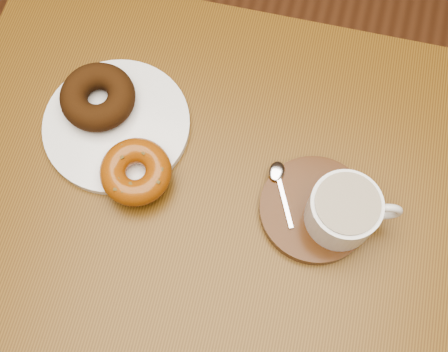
% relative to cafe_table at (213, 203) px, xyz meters
% --- Properties ---
extents(cafe_table, '(0.87, 0.66, 0.79)m').
position_rel_cafe_table_xyz_m(cafe_table, '(0.00, 0.00, 0.00)').
color(cafe_table, brown).
rests_on(cafe_table, ground).
extents(donut_plate, '(0.23, 0.23, 0.01)m').
position_rel_cafe_table_xyz_m(donut_plate, '(-0.17, 0.04, 0.13)').
color(donut_plate, white).
rests_on(donut_plate, cafe_table).
extents(donut_cinnamon, '(0.13, 0.13, 0.04)m').
position_rel_cafe_table_xyz_m(donut_cinnamon, '(-0.20, 0.07, 0.16)').
color(donut_cinnamon, '#351C0A').
rests_on(donut_cinnamon, donut_plate).
extents(donut_caramel, '(0.12, 0.12, 0.04)m').
position_rel_cafe_table_xyz_m(donut_caramel, '(-0.11, -0.03, 0.16)').
color(donut_caramel, '#944A10').
rests_on(donut_caramel, donut_plate).
extents(saucer, '(0.21, 0.21, 0.02)m').
position_rel_cafe_table_xyz_m(saucer, '(0.16, -0.01, 0.14)').
color(saucer, '#3C1D08').
rests_on(saucer, cafe_table).
extents(coffee_cup, '(0.13, 0.10, 0.07)m').
position_rel_cafe_table_xyz_m(coffee_cup, '(0.20, -0.02, 0.18)').
color(coffee_cup, white).
rests_on(coffee_cup, saucer).
extents(teaspoon, '(0.06, 0.10, 0.01)m').
position_rel_cafe_table_xyz_m(teaspoon, '(0.10, 0.02, 0.15)').
color(teaspoon, silver).
rests_on(teaspoon, saucer).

